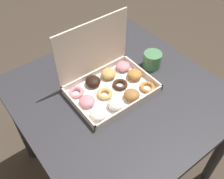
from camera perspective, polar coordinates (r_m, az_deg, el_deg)
The scene contains 4 objects.
ground_plane at distance 1.85m, azimuth 1.01°, elevation -15.99°, with size 8.00×8.00×0.00m, color #42382D.
dining_table at distance 1.33m, azimuth 1.36°, elevation -3.77°, with size 0.93×0.93×0.72m.
donut_box at distance 1.24m, azimuth -0.87°, elevation 2.03°, with size 0.39×0.29×0.31m.
coffee_mug at distance 1.38m, azimuth 8.76°, elevation 6.45°, with size 0.09×0.09×0.08m.
Camera 1 is at (-0.54, -0.65, 1.65)m, focal length 42.00 mm.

